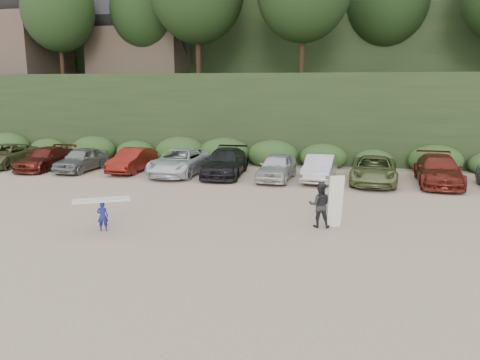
# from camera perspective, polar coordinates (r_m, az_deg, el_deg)

# --- Properties ---
(ground) EXTENTS (120.00, 120.00, 0.00)m
(ground) POSITION_cam_1_polar(r_m,az_deg,el_deg) (17.60, -6.69, -5.86)
(ground) COLOR tan
(ground) RESTS_ON ground
(hillside_backdrop) EXTENTS (90.00, 41.50, 28.00)m
(hillside_backdrop) POSITION_cam_1_polar(r_m,az_deg,el_deg) (52.44, 6.28, 18.03)
(hillside_backdrop) COLOR black
(hillside_backdrop) RESTS_ON ground
(parked_cars) EXTENTS (36.85, 5.75, 1.64)m
(parked_cars) POSITION_cam_1_polar(r_m,az_deg,el_deg) (27.98, -7.55, 2.18)
(parked_cars) COLOR #A0A1A5
(parked_cars) RESTS_ON ground
(child_surfer) EXTENTS (2.03, 1.43, 1.20)m
(child_surfer) POSITION_cam_1_polar(r_m,az_deg,el_deg) (17.70, -16.45, -3.42)
(child_surfer) COLOR navy
(child_surfer) RESTS_ON ground
(adult_surfer) EXTENTS (1.30, 0.70, 1.99)m
(adult_surfer) POSITION_cam_1_polar(r_m,az_deg,el_deg) (17.68, 9.87, -2.98)
(adult_surfer) COLOR black
(adult_surfer) RESTS_ON ground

